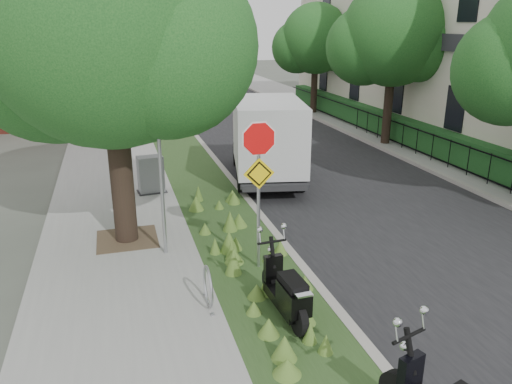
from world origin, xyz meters
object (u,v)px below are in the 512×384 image
sign_assembly (259,166)px  box_truck (267,135)px  scooter_near (288,298)px  utility_cabinet (151,175)px

sign_assembly → box_truck: sign_assembly is taller
scooter_near → utility_cabinet: utility_cabinet is taller
scooter_near → sign_assembly: bearing=88.0°
scooter_near → box_truck: 8.57m
sign_assembly → scooter_near: bearing=-92.0°
sign_assembly → utility_cabinet: (-1.73, 5.58, -1.67)m
sign_assembly → box_truck: 6.60m
scooter_near → box_truck: box_truck is taller
box_truck → scooter_near: bearing=-104.7°
sign_assembly → utility_cabinet: size_ratio=2.90×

